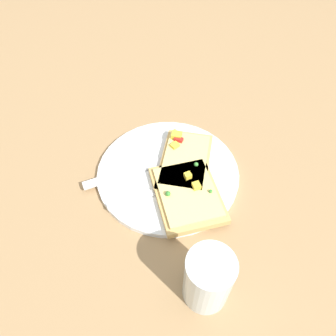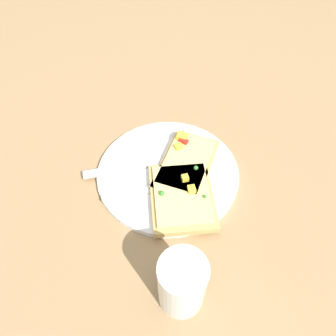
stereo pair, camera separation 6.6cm
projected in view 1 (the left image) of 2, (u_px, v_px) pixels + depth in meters
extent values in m
plane|color=#9E7A51|center=(168.00, 175.00, 0.68)|extent=(4.00, 4.00, 0.00)
cylinder|color=white|center=(168.00, 173.00, 0.67)|extent=(0.29, 0.29, 0.01)
cube|color=silver|center=(142.00, 197.00, 0.62)|extent=(0.11, 0.10, 0.01)
cube|color=silver|center=(187.00, 183.00, 0.64)|extent=(0.06, 0.06, 0.01)
cube|color=silver|center=(208.00, 181.00, 0.65)|extent=(0.02, 0.02, 0.00)
cube|color=silver|center=(207.00, 179.00, 0.65)|extent=(0.02, 0.02, 0.00)
cube|color=silver|center=(205.00, 176.00, 0.66)|extent=(0.02, 0.02, 0.00)
cube|color=silver|center=(204.00, 173.00, 0.66)|extent=(0.02, 0.02, 0.00)
cube|color=silver|center=(105.00, 179.00, 0.65)|extent=(0.08, 0.07, 0.01)
cube|color=silver|center=(158.00, 162.00, 0.68)|extent=(0.12, 0.11, 0.00)
cube|color=tan|center=(185.00, 163.00, 0.67)|extent=(0.18, 0.14, 0.01)
cube|color=#E5CC7A|center=(185.00, 159.00, 0.66)|extent=(0.16, 0.12, 0.01)
sphere|color=#388433|center=(196.00, 164.00, 0.65)|extent=(0.01, 0.01, 0.01)
cube|color=yellow|center=(177.00, 135.00, 0.69)|extent=(0.02, 0.03, 0.01)
cube|color=yellow|center=(175.00, 145.00, 0.68)|extent=(0.02, 0.02, 0.01)
cube|color=red|center=(179.00, 139.00, 0.69)|extent=(0.01, 0.02, 0.01)
cube|color=tan|center=(187.00, 195.00, 0.62)|extent=(0.19, 0.19, 0.01)
cube|color=#E5CC7A|center=(188.00, 192.00, 0.61)|extent=(0.17, 0.17, 0.01)
sphere|color=#388433|center=(168.00, 194.00, 0.60)|extent=(0.01, 0.01, 0.01)
cube|color=yellow|center=(188.00, 176.00, 0.63)|extent=(0.02, 0.02, 0.01)
cube|color=yellow|center=(196.00, 186.00, 0.61)|extent=(0.02, 0.02, 0.01)
sphere|color=#388433|center=(211.00, 191.00, 0.61)|extent=(0.01, 0.01, 0.01)
sphere|color=tan|center=(176.00, 132.00, 0.73)|extent=(0.01, 0.01, 0.01)
sphere|color=tan|center=(175.00, 130.00, 0.74)|extent=(0.01, 0.01, 0.01)
sphere|color=tan|center=(201.00, 212.00, 0.60)|extent=(0.01, 0.01, 0.01)
sphere|color=tan|center=(172.00, 176.00, 0.65)|extent=(0.01, 0.01, 0.01)
cylinder|color=silver|center=(208.00, 279.00, 0.48)|extent=(0.07, 0.07, 0.11)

